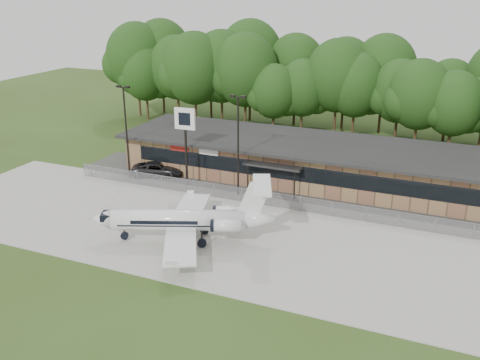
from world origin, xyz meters
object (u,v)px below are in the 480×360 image
at_px(suv, 158,169).
at_px(business_jet, 186,221).
at_px(terminal, 307,160).
at_px(pole_sign, 185,127).

bearing_deg(suv, business_jet, -162.61).
bearing_deg(business_jet, terminal, 53.23).
distance_m(terminal, pole_sign, 13.78).
relative_size(business_jet, suv, 2.68).
bearing_deg(terminal, pole_sign, -146.97).
bearing_deg(terminal, business_jet, -104.90).
distance_m(terminal, business_jet, 19.18).
distance_m(business_jet, pole_sign, 13.68).
bearing_deg(business_jet, suv, 107.26).
bearing_deg(business_jet, pole_sign, 96.15).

